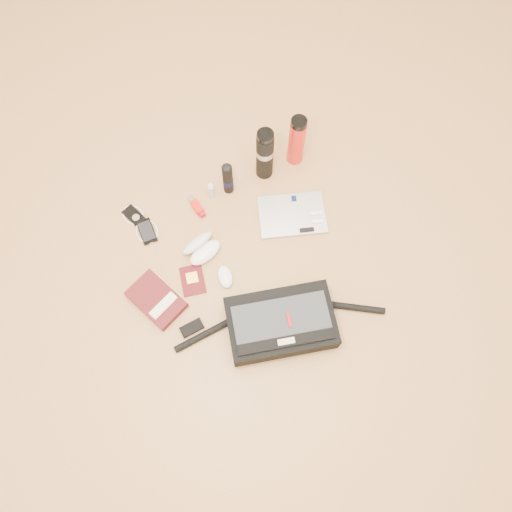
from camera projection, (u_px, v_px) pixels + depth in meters
name	position (u px, v px, depth m)	size (l,w,h in m)	color
ground	(252.00, 279.00, 2.09)	(4.00, 4.00, 0.00)	#AC7A47
messenger_bag	(280.00, 323.00, 1.96)	(0.84, 0.35, 0.12)	black
laptop	(292.00, 215.00, 2.18)	(0.34, 0.28, 0.03)	#B3B3B5
book	(157.00, 299.00, 2.03)	(0.22, 0.26, 0.04)	#470F12
passport	(193.00, 280.00, 2.08)	(0.12, 0.15, 0.01)	#46090F
mouse	(225.00, 277.00, 2.07)	(0.08, 0.11, 0.03)	white
sunglasses_case	(201.00, 248.00, 2.10)	(0.18, 0.17, 0.09)	white
ipod	(133.00, 215.00, 2.19)	(0.11, 0.11, 0.01)	black
phone	(147.00, 231.00, 2.16)	(0.10, 0.12, 0.01)	black
inhaler	(197.00, 206.00, 2.19)	(0.04, 0.12, 0.03)	red
spray_bottle	(211.00, 190.00, 2.19)	(0.03, 0.03, 0.10)	#A8CADE
aerosol_can	(228.00, 178.00, 2.15)	(0.06, 0.06, 0.19)	black
thermos_black	(265.00, 154.00, 2.14)	(0.09, 0.09, 0.29)	black
thermos_red	(297.00, 141.00, 2.17)	(0.09, 0.09, 0.28)	red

